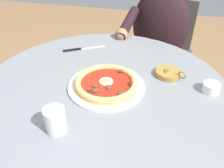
# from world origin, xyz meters

# --- Properties ---
(dining_table) EXTENTS (1.00, 1.00, 0.71)m
(dining_table) POSITION_xyz_m (0.00, 0.00, 0.55)
(dining_table) COLOR gray
(dining_table) RESTS_ON ground
(pizza_on_plate) EXTENTS (0.30, 0.30, 0.04)m
(pizza_on_plate) POSITION_xyz_m (0.00, -0.01, 0.73)
(pizza_on_plate) COLOR white
(pizza_on_plate) RESTS_ON dining_table
(water_glass) EXTENTS (0.07, 0.07, 0.08)m
(water_glass) POSITION_xyz_m (-0.25, 0.08, 0.75)
(water_glass) COLOR silver
(water_glass) RESTS_ON dining_table
(steak_knife) EXTENTS (0.11, 0.19, 0.01)m
(steak_knife) POSITION_xyz_m (0.27, 0.20, 0.71)
(steak_knife) COLOR silver
(steak_knife) RESTS_ON dining_table
(ramekin_capers) EXTENTS (0.06, 0.06, 0.04)m
(ramekin_capers) POSITION_xyz_m (0.06, -0.41, 0.73)
(ramekin_capers) COLOR white
(ramekin_capers) RESTS_ON dining_table
(olive_pan) EXTENTS (0.11, 0.12, 0.05)m
(olive_pan) POSITION_xyz_m (0.14, -0.24, 0.72)
(olive_pan) COLOR olive
(olive_pan) RESTS_ON dining_table
(diner_person) EXTENTS (0.48, 0.43, 1.12)m
(diner_person) POSITION_xyz_m (0.72, -0.17, 0.50)
(diner_person) COLOR #282833
(diner_person) RESTS_ON ground
(cafe_chair_diner) EXTENTS (0.48, 0.48, 0.80)m
(cafe_chair_diner) POSITION_xyz_m (0.85, -0.21, 0.49)
(cafe_chair_diner) COLOR #504A45
(cafe_chair_diner) RESTS_ON ground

